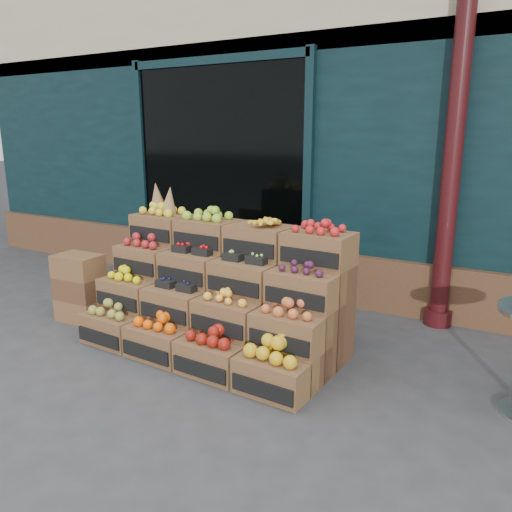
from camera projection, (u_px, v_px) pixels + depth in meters
The scene contains 5 objects.
ground at pixel (234, 378), 4.05m from camera, with size 60.00×60.00×0.00m, color #373739.
shop_facade at pixel (409, 102), 7.76m from camera, with size 12.00×6.24×4.80m.
crate_display at pixel (218, 299), 4.59m from camera, with size 2.37×1.22×1.46m.
spare_crates at pixel (80, 288), 5.23m from camera, with size 0.49×0.35×0.71m.
shopkeeper at pixel (280, 200), 6.85m from camera, with size 0.75×0.49×2.07m, color #1C6527.
Camera 1 is at (2.00, -3.11, 1.95)m, focal length 35.00 mm.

